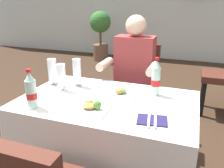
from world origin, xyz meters
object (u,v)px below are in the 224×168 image
Objects in this scene: main_dining_table at (107,122)px; cola_bottle_primary at (31,91)px; plate_far_diner at (120,93)px; beer_glass_middle at (77,72)px; napkin_cutlery_set at (152,120)px; cola_bottle_secondary at (156,79)px; beer_glass_right at (53,72)px; seated_diner_far at (133,75)px; beer_glass_left at (61,77)px; plate_near_camera at (91,107)px; chair_far_diner_seat at (135,87)px; potted_plant_corner at (100,31)px.

main_dining_table is 4.72× the size of cola_bottle_primary.
plate_far_diner is 0.39m from beer_glass_middle.
napkin_cutlery_set is (0.75, 0.08, -0.11)m from cola_bottle_primary.
beer_glass_middle is 0.61m from cola_bottle_secondary.
beer_glass_right is at bearing 159.43° from napkin_cutlery_set.
main_dining_table is 4.35× the size of cola_bottle_secondary.
seated_diner_far reaches higher than beer_glass_left.
seated_diner_far is 5.56× the size of plate_near_camera.
potted_plant_corner is (-1.61, 2.97, 0.14)m from chair_far_diner_seat.
plate_near_camera reaches higher than napkin_cutlery_set.
beer_glass_right is at bearing 147.09° from plate_near_camera.
plate_far_diner is at bearing -8.95° from beer_glass_middle.
main_dining_table is 6.17× the size of napkin_cutlery_set.
chair_far_diner_seat is 0.87m from beer_glass_left.
plate_near_camera is 0.46m from beer_glass_middle.
seated_diner_far is at bearing -86.49° from chair_far_diner_seat.
seated_diner_far is 4.92× the size of plate_far_diner.
plate_near_camera is at bearing -92.16° from chair_far_diner_seat.
potted_plant_corner reaches higher than beer_glass_left.
cola_bottle_primary is (-0.46, -0.39, 0.10)m from plate_far_diner.
main_dining_table is 1.24× the size of chair_far_diner_seat.
cola_bottle_secondary reaches higher than beer_glass_left.
beer_glass_left is 0.14m from beer_glass_middle.
plate_far_diner reaches higher than napkin_cutlery_set.
chair_far_diner_seat is at bearing 90.00° from main_dining_table.
seated_diner_far is 5.88× the size of beer_glass_right.
plate_near_camera reaches higher than main_dining_table.
main_dining_table is at bearing -90.00° from chair_far_diner_seat.
cola_bottle_secondary is (0.61, 0.03, 0.01)m from beer_glass_middle.
main_dining_table is 0.26m from plate_near_camera.
seated_diner_far is 0.85m from plate_near_camera.
beer_glass_middle is at bearing 12.44° from beer_glass_right.
cola_bottle_secondary is 0.24× the size of potted_plant_corner.
plate_far_diner is at bearing -84.76° from seated_diner_far.
beer_glass_left is at bearing -71.69° from potted_plant_corner.
chair_far_diner_seat is 3.80× the size of cola_bottle_primary.
cola_bottle_secondary is (0.81, 0.07, 0.01)m from beer_glass_right.
seated_diner_far is at bearing 121.86° from cola_bottle_secondary.
plate_far_diner is 0.22× the size of potted_plant_corner.
cola_bottle_primary is at bearing -164.86° from plate_near_camera.
napkin_cutlery_set is (0.73, -0.24, -0.10)m from beer_glass_left.
seated_diner_far is 1.09× the size of potted_plant_corner.
cola_bottle_primary reaches higher than chair_far_diner_seat.
napkin_cutlery_set is (0.05, -0.39, -0.12)m from cola_bottle_secondary.
chair_far_diner_seat reaches higher than plate_far_diner.
cola_bottle_primary is at bearing -173.58° from napkin_cutlery_set.
main_dining_table is at bearing -28.52° from beer_glass_middle.
cola_bottle_primary is 0.76m from napkin_cutlery_set.
beer_glass_right is at bearing -175.12° from cola_bottle_secondary.
chair_far_diner_seat is at bearing 87.84° from plate_near_camera.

